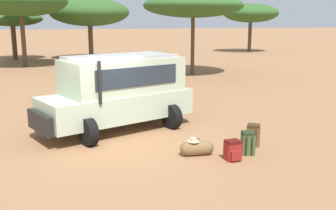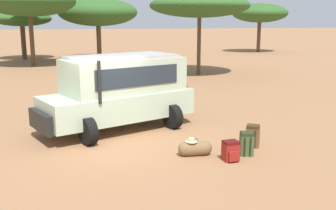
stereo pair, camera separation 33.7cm
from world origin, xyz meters
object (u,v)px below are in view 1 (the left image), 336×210
acacia_tree_centre_back (20,1)px  acacia_tree_distant_right (251,13)px  backpack_beside_front_wheel (233,151)px  safari_vehicle (119,91)px  acacia_tree_right_mid (90,12)px  backpack_near_rear_wheel (253,135)px  acacia_tree_left_mid (12,19)px  acacia_tree_far_right (193,6)px  backpack_cluster_center (248,143)px  duffel_bag_low_black_case (197,148)px

acacia_tree_centre_back → acacia_tree_distant_right: bearing=17.9°
backpack_beside_front_wheel → acacia_tree_distant_right: (18.28, 31.69, 4.07)m
safari_vehicle → backpack_beside_front_wheel: size_ratio=10.30×
backpack_beside_front_wheel → acacia_tree_centre_back: 25.05m
backpack_beside_front_wheel → acacia_tree_right_mid: (-0.03, 28.84, 4.01)m
backpack_near_rear_wheel → acacia_tree_centre_back: 24.48m
acacia_tree_left_mid → acacia_tree_right_mid: (6.77, -1.41, 0.61)m
acacia_tree_far_right → acacia_tree_distant_right: 20.76m
backpack_near_rear_wheel → acacia_tree_distant_right: bearing=60.8°
backpack_beside_front_wheel → acacia_tree_far_right: size_ratio=0.08×
acacia_tree_centre_back → acacia_tree_far_right: (10.78, -8.21, -0.53)m
acacia_tree_left_mid → acacia_tree_right_mid: size_ratio=0.73×
acacia_tree_left_mid → acacia_tree_distant_right: bearing=3.3°
safari_vehicle → acacia_tree_centre_back: 20.74m
backpack_cluster_center → safari_vehicle: bearing=128.3°
backpack_cluster_center → acacia_tree_far_right: (4.42, 15.41, 4.16)m
backpack_near_rear_wheel → acacia_tree_far_right: (3.92, 14.82, 4.15)m
backpack_near_rear_wheel → duffel_bag_low_black_case: 1.85m
acacia_tree_centre_back → duffel_bag_low_black_case: bearing=-77.8°
backpack_beside_front_wheel → acacia_tree_left_mid: acacia_tree_left_mid is taller
acacia_tree_distant_right → acacia_tree_left_mid: bearing=-176.7°
backpack_beside_front_wheel → duffel_bag_low_black_case: 0.99m
acacia_tree_distant_right → backpack_beside_front_wheel: bearing=-120.0°
duffel_bag_low_black_case → acacia_tree_right_mid: acacia_tree_right_mid is taller
backpack_beside_front_wheel → duffel_bag_low_black_case: backpack_beside_front_wheel is taller
backpack_cluster_center → acacia_tree_left_mid: size_ratio=0.12×
backpack_cluster_center → acacia_tree_right_mid: acacia_tree_right_mid is taller
safari_vehicle → backpack_cluster_center: bearing=-51.7°
safari_vehicle → acacia_tree_left_mid: acacia_tree_left_mid is taller
backpack_beside_front_wheel → backpack_near_rear_wheel: bearing=39.0°
backpack_beside_front_wheel → acacia_tree_centre_back: bearing=103.5°
backpack_beside_front_wheel → acacia_tree_distant_right: size_ratio=0.08×
duffel_bag_low_black_case → acacia_tree_left_mid: acacia_tree_left_mid is taller
backpack_beside_front_wheel → acacia_tree_centre_back: acacia_tree_centre_back is taller
duffel_bag_low_black_case → backpack_near_rear_wheel: bearing=7.4°
backpack_beside_front_wheel → acacia_tree_right_mid: bearing=90.1°
acacia_tree_left_mid → acacia_tree_far_right: (11.82, -14.54, 0.80)m
safari_vehicle → backpack_beside_front_wheel: 4.53m
acacia_tree_left_mid → acacia_tree_right_mid: bearing=-11.8°
acacia_tree_left_mid → acacia_tree_distant_right: (25.08, 1.43, 0.67)m
backpack_beside_front_wheel → backpack_cluster_center: (0.60, 0.30, 0.05)m
acacia_tree_distant_right → acacia_tree_right_mid: bearing=-171.2°
acacia_tree_right_mid → backpack_beside_front_wheel: bearing=-89.9°
safari_vehicle → acacia_tree_centre_back: bearing=100.1°
safari_vehicle → acacia_tree_right_mid: acacia_tree_right_mid is taller
duffel_bag_low_black_case → acacia_tree_far_right: size_ratio=0.14×
acacia_tree_far_right → acacia_tree_distant_right: size_ratio=1.02×
backpack_cluster_center → acacia_tree_centre_back: acacia_tree_centre_back is taller
acacia_tree_left_mid → acacia_tree_centre_back: (1.04, -6.34, 1.33)m
safari_vehicle → acacia_tree_right_mid: size_ratio=0.74×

